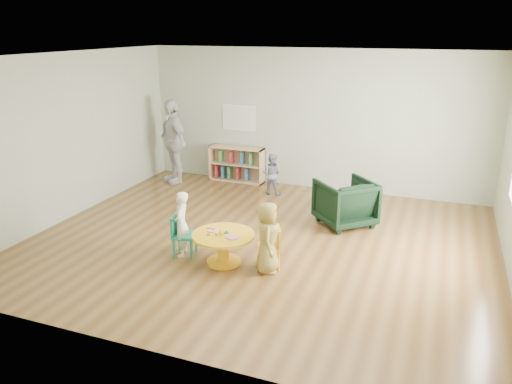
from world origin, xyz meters
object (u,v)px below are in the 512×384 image
kid_chair_left (182,234)px  child_right (268,238)px  activity_table (223,243)px  child_left (181,224)px  armchair (345,203)px  kid_chair_right (272,246)px  toddler (272,174)px  bookshelf (237,164)px  adult_caretaker (173,141)px

kid_chair_left → child_right: child_right is taller
kid_chair_left → activity_table: bearing=75.5°
kid_chair_left → child_left: bearing=22.8°
kid_chair_left → armchair: size_ratio=0.71×
activity_table → child_right: 0.69m
kid_chair_left → child_right: size_ratio=0.61×
kid_chair_right → toddler: 3.18m
activity_table → bookshelf: (-1.38, 3.73, 0.06)m
armchair → activity_table: bearing=14.2°
kid_chair_left → child_right: 1.36m
bookshelf → toddler: toddler is taller
kid_chair_right → bookshelf: bearing=5.9°
kid_chair_right → adult_caretaker: size_ratio=0.33×
kid_chair_left → bookshelf: bearing=179.3°
bookshelf → armchair: 3.18m
kid_chair_left → child_right: (1.34, -0.06, 0.17)m
kid_chair_right → adult_caretaker: (-3.27, 3.06, 0.57)m
armchair → child_left: 2.83m
child_right → toddler: size_ratio=1.20×
activity_table → toddler: (-0.37, 3.13, 0.11)m
kid_chair_left → bookshelf: size_ratio=0.51×
child_left → kid_chair_right: bearing=77.9°
toddler → adult_caretaker: size_ratio=0.47×
activity_table → adult_caretaker: adult_caretaker is taller
activity_table → toddler: bearing=96.7°
activity_table → armchair: size_ratio=1.03×
kid_chair_left → adult_caretaker: 3.73m
armchair → child_right: (-0.65, -2.07, 0.11)m
adult_caretaker → bookshelf: bearing=60.1°
bookshelf → child_left: (0.71, -3.71, 0.12)m
adult_caretaker → activity_table: bearing=-14.9°
armchair → child_left: child_left is taller
kid_chair_left → child_left: (0.01, -0.01, 0.16)m
adult_caretaker → child_left: bearing=-22.8°
kid_chair_right → bookshelf: 4.15m
kid_chair_left → armchair: 2.83m
kid_chair_left → bookshelf: bookshelf is taller
bookshelf → child_right: bearing=-61.5°
activity_table → kid_chair_right: 0.69m
child_right → kid_chair_right: bearing=-22.9°
child_right → toddler: (-1.03, 3.16, -0.08)m
kid_chair_left → adult_caretaker: bearing=-160.0°
child_right → toddler: child_right is taller
child_right → adult_caretaker: adult_caretaker is taller
activity_table → kid_chair_right: kid_chair_right is taller
activity_table → kid_chair_right: size_ratio=1.51×
armchair → adult_caretaker: size_ratio=0.48×
armchair → adult_caretaker: 4.10m
kid_chair_right → armchair: bearing=-42.2°
toddler → adult_caretaker: 2.28m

